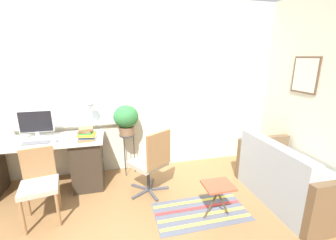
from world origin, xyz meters
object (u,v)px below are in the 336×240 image
object	(u,v)px
mouse	(57,140)
desk_chair_wooden	(39,182)
monitor	(36,124)
desk_lamp	(91,109)
couch_loveseat	(290,180)
plant_stand	(127,140)
keyboard	(36,143)
folding_stool	(218,188)
book_stack	(86,134)
potted_plant	(126,118)
office_chair_swivel	(152,162)

from	to	relation	value
mouse	desk_chair_wooden	size ratio (longest dim) A/B	0.07
monitor	desk_lamp	world-z (taller)	desk_lamp
mouse	couch_loveseat	world-z (taller)	couch_loveseat
monitor	mouse	world-z (taller)	monitor
plant_stand	desk_lamp	bearing A→B (deg)	179.37
keyboard	couch_loveseat	distance (m)	3.35
desk_lamp	folding_stool	distance (m)	2.07
keyboard	mouse	xyz separation A→B (m)	(0.25, 0.01, 0.01)
book_stack	potted_plant	bearing A→B (deg)	32.77
keyboard	potted_plant	world-z (taller)	potted_plant
desk_chair_wooden	office_chair_swivel	xyz separation A→B (m)	(1.32, 0.18, 0.02)
couch_loveseat	plant_stand	bearing A→B (deg)	58.75
keyboard	monitor	bearing A→B (deg)	98.20
folding_stool	plant_stand	bearing A→B (deg)	125.58
mouse	book_stack	world-z (taller)	book_stack
book_stack	folding_stool	world-z (taller)	book_stack
keyboard	couch_loveseat	xyz separation A→B (m)	(3.19, -0.91, -0.47)
monitor	couch_loveseat	world-z (taller)	monitor
couch_loveseat	folding_stool	world-z (taller)	couch_loveseat
monitor	plant_stand	distance (m)	1.28
potted_plant	folding_stool	bearing A→B (deg)	-54.42
desk_lamp	monitor	bearing A→B (deg)	-173.44
folding_stool	desk_lamp	bearing A→B (deg)	137.60
book_stack	desk_lamp	bearing A→B (deg)	81.49
mouse	folding_stool	bearing A→B (deg)	-28.22
potted_plant	desk_lamp	bearing A→B (deg)	179.37
keyboard	desk_lamp	bearing A→B (deg)	24.95
book_stack	potted_plant	size ratio (longest dim) A/B	0.52
office_chair_swivel	mouse	bearing A→B (deg)	-48.18
desk_lamp	book_stack	world-z (taller)	desk_lamp
office_chair_swivel	couch_loveseat	bearing A→B (deg)	129.52
keyboard	potted_plant	distance (m)	1.24
desk_chair_wooden	potted_plant	xyz separation A→B (m)	(1.05, 0.83, 0.47)
keyboard	folding_stool	bearing A→B (deg)	-25.03
book_stack	couch_loveseat	size ratio (longest dim) A/B	0.17
monitor	desk_lamp	bearing A→B (deg)	6.56
keyboard	desk_lamp	world-z (taller)	desk_lamp
desk_lamp	office_chair_swivel	world-z (taller)	desk_lamp
couch_loveseat	folding_stool	xyz separation A→B (m)	(-1.08, -0.08, 0.09)
mouse	plant_stand	size ratio (longest dim) A/B	0.09
plant_stand	folding_stool	size ratio (longest dim) A/B	1.55
desk_lamp	office_chair_swivel	size ratio (longest dim) A/B	0.50
monitor	keyboard	xyz separation A→B (m)	(0.03, -0.24, -0.19)
potted_plant	office_chair_swivel	bearing A→B (deg)	-67.09
desk_lamp	plant_stand	xyz separation A→B (m)	(0.50, -0.01, -0.53)
mouse	keyboard	bearing A→B (deg)	-176.96
desk_lamp	couch_loveseat	xyz separation A→B (m)	(2.51, -1.22, -0.82)
keyboard	book_stack	distance (m)	0.64
monitor	plant_stand	world-z (taller)	monitor
monitor	potted_plant	size ratio (longest dim) A/B	0.95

